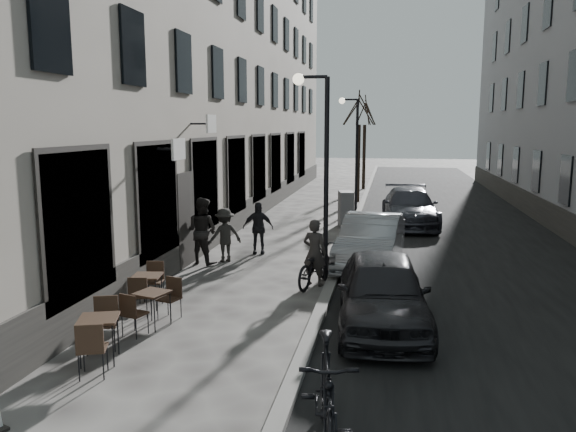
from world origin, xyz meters
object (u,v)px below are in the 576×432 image
(pedestrian_near, at_px, (202,231))
(pedestrian_mid, at_px, (225,235))
(streetlamp_near, at_px, (319,154))
(tree_near, at_px, (359,109))
(bistro_set_b, at_px, (153,306))
(utility_cabinet, at_px, (346,209))
(car_mid, at_px, (371,241))
(bicycle, at_px, (314,265))
(car_near, at_px, (383,291))
(bistro_set_a, at_px, (99,335))
(bistro_set_c, at_px, (147,288))
(streetlamp_far, at_px, (353,141))
(tree_far, at_px, (365,112))
(pedestrian_far, at_px, (258,228))
(moped, at_px, (327,399))
(car_far, at_px, (410,207))

(pedestrian_near, relative_size, pedestrian_mid, 1.22)
(streetlamp_near, relative_size, tree_near, 0.89)
(streetlamp_near, distance_m, bistro_set_b, 5.47)
(utility_cabinet, relative_size, car_mid, 0.32)
(bicycle, xyz_separation_m, car_mid, (1.28, 2.12, 0.21))
(pedestrian_mid, distance_m, car_near, 6.41)
(bistro_set_a, relative_size, pedestrian_mid, 1.02)
(bistro_set_c, bearing_deg, bistro_set_a, -90.68)
(tree_near, height_order, bicycle, tree_near)
(streetlamp_far, relative_size, tree_far, 0.89)
(streetlamp_near, height_order, pedestrian_far, streetlamp_near)
(streetlamp_near, distance_m, bistro_set_a, 6.83)
(tree_far, bearing_deg, pedestrian_mid, -98.60)
(tree_near, bearing_deg, streetlamp_far, -91.38)
(bistro_set_a, relative_size, moped, 0.69)
(bistro_set_c, xyz_separation_m, bicycle, (3.28, 2.32, 0.07))
(bistro_set_a, height_order, pedestrian_mid, pedestrian_mid)
(tree_near, relative_size, pedestrian_mid, 3.70)
(tree_near, bearing_deg, utility_cabinet, -90.08)
(pedestrian_far, xyz_separation_m, moped, (3.25, -10.13, -0.11))
(bistro_set_b, relative_size, car_mid, 0.33)
(car_near, bearing_deg, pedestrian_mid, 130.64)
(streetlamp_far, bearing_deg, car_far, -55.43)
(pedestrian_far, bearing_deg, pedestrian_near, -142.42)
(streetlamp_far, xyz_separation_m, pedestrian_far, (-2.19, -9.37, -2.37))
(streetlamp_near, xyz_separation_m, pedestrian_mid, (-2.88, 1.46, -2.39))
(bistro_set_c, distance_m, car_near, 4.97)
(bistro_set_c, height_order, pedestrian_near, pedestrian_near)
(bistro_set_a, height_order, car_mid, car_mid)
(bistro_set_c, bearing_deg, car_far, 53.60)
(bistro_set_b, height_order, bistro_set_c, bistro_set_c)
(bicycle, bearing_deg, moped, 113.97)
(bicycle, relative_size, car_near, 0.46)
(tree_near, xyz_separation_m, bicycle, (-0.11, -15.47, -4.16))
(bistro_set_a, bearing_deg, car_near, 9.78)
(pedestrian_near, bearing_deg, bistro_set_b, 118.89)
(streetlamp_far, height_order, bistro_set_a, streetlamp_far)
(tree_near, bearing_deg, tree_far, 90.00)
(bistro_set_b, distance_m, car_far, 13.34)
(bistro_set_b, xyz_separation_m, pedestrian_mid, (-0.16, 5.34, 0.35))
(bistro_set_b, relative_size, moped, 0.63)
(tree_near, xyz_separation_m, car_mid, (1.17, -13.35, -3.95))
(tree_far, height_order, pedestrian_mid, tree_far)
(streetlamp_far, height_order, pedestrian_far, streetlamp_far)
(bistro_set_b, bearing_deg, streetlamp_near, 70.73)
(streetlamp_near, relative_size, streetlamp_far, 1.00)
(car_near, bearing_deg, tree_far, 89.56)
(car_far, bearing_deg, streetlamp_far, 121.43)
(bistro_set_c, height_order, bicycle, bicycle)
(pedestrian_near, bearing_deg, pedestrian_far, -108.63)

